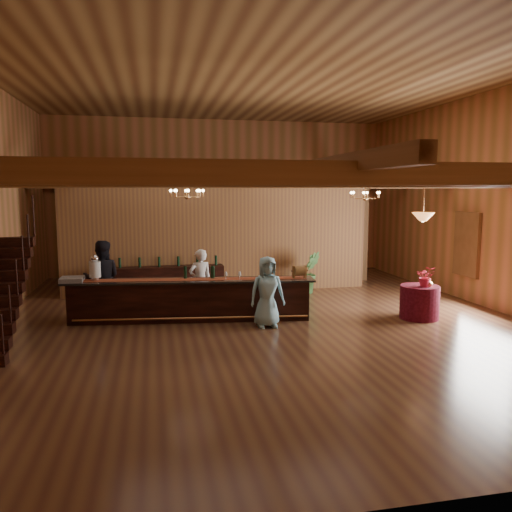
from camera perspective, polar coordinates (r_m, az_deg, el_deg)
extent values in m
plane|color=#47291C|center=(11.69, 0.60, -7.38)|extent=(14.00, 14.00, 0.00)
plane|color=olive|center=(11.57, 0.64, 19.97)|extent=(14.00, 14.00, 0.00)
cube|color=#BA7047|center=(18.20, -4.11, 6.69)|extent=(12.00, 0.10, 5.50)
cube|color=#BA7047|center=(4.70, 19.11, 4.03)|extent=(12.00, 0.10, 5.50)
cube|color=#BA7047|center=(13.87, 25.75, 5.72)|extent=(0.10, 14.00, 5.50)
cube|color=brown|center=(6.04, 11.93, 9.23)|extent=(11.90, 0.20, 0.28)
cube|color=brown|center=(8.39, 5.03, 8.83)|extent=(11.90, 0.20, 0.28)
cube|color=brown|center=(10.81, 1.19, 8.55)|extent=(11.90, 0.20, 0.28)
cube|color=brown|center=(13.26, -1.24, 8.35)|extent=(11.90, 0.20, 0.28)
cube|color=brown|center=(15.72, -2.91, 8.21)|extent=(11.90, 0.20, 0.28)
cube|color=brown|center=(18.00, -4.04, 8.11)|extent=(11.90, 0.20, 0.28)
cube|color=brown|center=(11.24, -22.69, 8.65)|extent=(0.18, 13.90, 0.22)
cube|color=brown|center=(11.30, 0.62, 9.22)|extent=(0.18, 13.90, 0.22)
cube|color=brown|center=(13.02, 20.59, 8.52)|extent=(0.18, 13.90, 0.22)
cube|color=brown|center=(15.74, -19.29, 1.97)|extent=(0.20, 0.20, 3.20)
cube|color=brown|center=(17.06, 12.26, 2.61)|extent=(0.20, 0.20, 3.20)
cube|color=brown|center=(14.73, -4.19, 1.82)|extent=(9.00, 0.18, 3.10)
cube|color=white|center=(14.72, 22.98, 1.24)|extent=(0.12, 1.05, 1.75)
cube|color=black|center=(11.27, -27.22, -2.02)|extent=(1.00, 0.28, 0.20)
cube|color=black|center=(11.51, -26.91, -0.81)|extent=(1.00, 0.28, 0.20)
cube|color=black|center=(11.75, -26.62, 0.34)|extent=(1.00, 0.28, 0.20)
cube|color=black|center=(12.00, -26.33, 1.45)|extent=(1.00, 0.28, 0.20)
cube|color=black|center=(17.06, -0.04, -0.77)|extent=(1.20, 0.60, 1.10)
cube|color=brown|center=(16.73, -10.16, -1.22)|extent=(1.00, 0.60, 1.00)
cube|color=black|center=(11.73, -7.49, -5.10)|extent=(5.51, 1.27, 0.91)
cube|color=black|center=(11.63, -7.53, -2.80)|extent=(5.79, 1.42, 0.05)
cube|color=maroon|center=(11.63, -7.53, -2.66)|extent=(5.39, 1.03, 0.01)
cylinder|color=tan|center=(11.45, -7.33, -7.06)|extent=(5.26, 0.70, 0.05)
cylinder|color=silver|center=(11.97, -17.89, -2.50)|extent=(0.18, 0.18, 0.08)
cylinder|color=silver|center=(11.94, -17.93, -1.46)|extent=(0.26, 0.26, 0.36)
sphere|color=silver|center=(11.90, -17.98, -0.27)|extent=(0.18, 0.18, 0.18)
cube|color=gray|center=(12.01, -20.29, -2.53)|extent=(0.50, 0.50, 0.10)
cube|color=brown|center=(11.66, 4.32, -1.87)|extent=(0.06, 0.06, 0.30)
cube|color=brown|center=(11.74, 5.64, -1.82)|extent=(0.06, 0.06, 0.30)
cylinder|color=brown|center=(11.70, 4.98, -1.70)|extent=(0.24, 0.24, 0.24)
cylinder|color=black|center=(11.72, -8.09, -1.88)|extent=(0.07, 0.07, 0.30)
cylinder|color=black|center=(11.69, -5.02, -1.85)|extent=(0.07, 0.07, 0.30)
cylinder|color=black|center=(11.69, -4.93, -1.85)|extent=(0.07, 0.07, 0.30)
cube|color=black|center=(14.41, -9.89, -2.88)|extent=(3.09, 0.56, 0.87)
cylinder|color=maroon|center=(12.40, 18.17, -5.03)|extent=(0.91, 0.91, 0.78)
cylinder|color=tan|center=(12.01, -7.89, 7.53)|extent=(0.02, 0.02, 0.35)
sphere|color=tan|center=(12.01, -7.88, 6.69)|extent=(0.12, 0.12, 0.12)
torus|color=tan|center=(12.01, -7.89, 7.17)|extent=(0.80, 0.80, 0.04)
cylinder|color=tan|center=(13.22, 12.40, 7.31)|extent=(0.02, 0.02, 0.40)
sphere|color=tan|center=(13.22, 12.37, 6.43)|extent=(0.12, 0.12, 0.12)
torus|color=tan|center=(13.22, 12.39, 6.87)|extent=(0.80, 0.80, 0.04)
cylinder|color=tan|center=(12.13, 18.64, 6.16)|extent=(0.02, 0.02, 0.80)
cone|color=orange|center=(12.14, 18.56, 4.27)|extent=(0.52, 0.52, 0.20)
imported|color=silver|center=(12.29, -6.39, -2.89)|extent=(0.65, 0.51, 1.59)
imported|color=black|center=(12.51, -17.19, -2.45)|extent=(0.89, 0.70, 1.82)
imported|color=#7FB5C7|center=(11.00, 1.29, -4.12)|extent=(0.78, 0.52, 1.57)
imported|color=#345C2B|center=(14.73, 6.06, -1.85)|extent=(0.73, 0.61, 1.24)
imported|color=#D72A48|center=(12.21, 18.83, -2.23)|extent=(0.54, 0.51, 0.48)
imported|color=tan|center=(12.24, 19.09, -2.57)|extent=(0.21, 0.21, 0.33)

